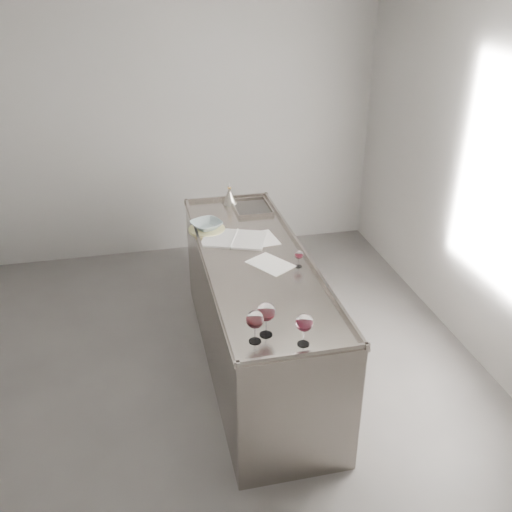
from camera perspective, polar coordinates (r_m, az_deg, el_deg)
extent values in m
cube|color=#4C4947|center=(4.36, -5.76, -13.86)|extent=(4.50, 5.00, 0.02)
cube|color=gray|center=(5.98, -9.68, 12.87)|extent=(4.50, 0.02, 2.80)
cube|color=gray|center=(4.41, 23.92, 5.68)|extent=(0.02, 5.00, 2.80)
cube|color=gray|center=(4.38, -0.05, -5.80)|extent=(0.75, 2.40, 0.92)
cube|color=gray|center=(4.14, -0.05, -0.35)|extent=(0.77, 2.42, 0.02)
cube|color=gray|center=(3.16, 4.78, -9.77)|extent=(0.77, 0.02, 0.03)
cube|color=gray|center=(5.20, -2.95, 5.85)|extent=(0.77, 0.02, 0.03)
cube|color=gray|center=(4.07, -5.06, -0.56)|extent=(0.02, 2.42, 0.03)
cube|color=gray|center=(4.22, 4.79, 0.46)|extent=(0.02, 2.42, 0.03)
cube|color=#595654|center=(4.99, -0.42, 4.70)|extent=(0.30, 0.38, 0.01)
cylinder|color=white|center=(3.27, -0.10, -8.49)|extent=(0.07, 0.07, 0.00)
cylinder|color=white|center=(3.24, -0.10, -7.77)|extent=(0.01, 0.01, 0.10)
ellipsoid|color=white|center=(3.18, -0.10, -6.37)|extent=(0.10, 0.10, 0.11)
cylinder|color=#330709|center=(3.20, -0.10, -6.72)|extent=(0.07, 0.07, 0.02)
cylinder|color=white|center=(3.32, 1.00, -7.84)|extent=(0.08, 0.08, 0.00)
cylinder|color=white|center=(3.29, 1.01, -7.08)|extent=(0.01, 0.01, 0.10)
ellipsoid|color=white|center=(3.23, 1.02, -5.61)|extent=(0.11, 0.11, 0.11)
cylinder|color=#3D080E|center=(3.25, 1.02, -5.97)|extent=(0.08, 0.08, 0.02)
cylinder|color=white|center=(3.26, 4.75, -8.74)|extent=(0.07, 0.07, 0.00)
cylinder|color=white|center=(3.23, 4.78, -8.03)|extent=(0.01, 0.01, 0.09)
ellipsoid|color=white|center=(3.17, 4.84, -6.67)|extent=(0.10, 0.10, 0.10)
cylinder|color=#350710|center=(3.19, 4.83, -7.00)|extent=(0.07, 0.07, 0.02)
cylinder|color=white|center=(4.04, 4.27, -1.03)|extent=(0.05, 0.05, 0.00)
cylinder|color=white|center=(4.02, 4.28, -0.62)|extent=(0.01, 0.01, 0.06)
ellipsoid|color=white|center=(3.99, 4.31, 0.13)|extent=(0.06, 0.06, 0.07)
cylinder|color=#390710|center=(4.00, 4.30, -0.05)|extent=(0.04, 0.04, 0.01)
cube|color=silver|center=(4.44, -3.75, 1.83)|extent=(0.34, 0.39, 0.01)
cube|color=silver|center=(4.40, -0.64, 1.64)|extent=(0.34, 0.39, 0.01)
cylinder|color=white|center=(4.42, -2.20, 1.81)|extent=(0.13, 0.31, 0.01)
cube|color=white|center=(4.06, 1.47, -0.80)|extent=(0.35, 0.38, 0.00)
cube|color=silver|center=(4.42, 0.69, 1.76)|extent=(0.23, 0.31, 0.00)
cylinder|color=beige|center=(4.58, -4.94, 2.66)|extent=(0.35, 0.35, 0.02)
imported|color=#86999C|center=(4.56, -4.96, 3.11)|extent=(0.31, 0.31, 0.06)
cone|color=#9F998E|center=(5.08, -2.66, 5.86)|extent=(0.13, 0.13, 0.11)
cylinder|color=#9F998E|center=(5.05, -2.67, 6.62)|extent=(0.02, 0.02, 0.03)
cylinder|color=#A8752E|center=(5.05, -2.68, 6.85)|extent=(0.03, 0.03, 0.01)
cone|color=#9F998E|center=(5.04, -2.68, 7.13)|extent=(0.02, 0.02, 0.04)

